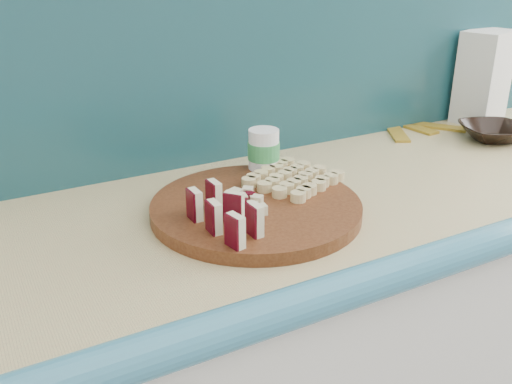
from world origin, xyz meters
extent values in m
cube|color=white|center=(0.10, 1.50, 0.44)|extent=(2.20, 0.60, 0.88)
cube|color=#D6B87D|center=(0.10, 1.50, 0.90)|extent=(2.20, 0.60, 0.03)
cube|color=teal|center=(0.10, 1.79, 1.16)|extent=(2.20, 0.02, 0.50)
cylinder|color=#3F1D0D|center=(-0.49, 1.49, 0.92)|extent=(0.51, 0.51, 0.02)
cube|color=#EEE7BF|center=(-0.60, 1.35, 0.96)|extent=(0.03, 0.04, 0.05)
cube|color=#40040F|center=(-0.61, 1.35, 0.96)|extent=(0.02, 0.03, 0.05)
cube|color=#EEE7BF|center=(-0.61, 1.41, 0.96)|extent=(0.03, 0.04, 0.05)
cube|color=#40040F|center=(-0.62, 1.41, 0.96)|extent=(0.02, 0.03, 0.05)
cube|color=#EEE7BF|center=(-0.62, 1.48, 0.96)|extent=(0.03, 0.04, 0.05)
cube|color=#40040F|center=(-0.62, 1.47, 0.96)|extent=(0.02, 0.03, 0.05)
cube|color=#EEE7BF|center=(-0.55, 1.37, 0.96)|extent=(0.03, 0.04, 0.05)
cube|color=#40040F|center=(-0.56, 1.37, 0.96)|extent=(0.02, 0.03, 0.05)
cube|color=#EEE7BF|center=(-0.56, 1.43, 0.96)|extent=(0.03, 0.04, 0.05)
cube|color=#40040F|center=(-0.57, 1.43, 0.96)|extent=(0.02, 0.03, 0.05)
cube|color=#EEE7BF|center=(-0.57, 1.50, 0.96)|extent=(0.03, 0.04, 0.05)
cube|color=#40040F|center=(-0.58, 1.49, 0.96)|extent=(0.02, 0.03, 0.05)
cube|color=beige|center=(-0.51, 1.48, 0.94)|extent=(0.02, 0.02, 0.02)
cube|color=beige|center=(-0.50, 1.49, 0.94)|extent=(0.02, 0.02, 0.02)
cube|color=#40040F|center=(-0.51, 1.50, 0.94)|extent=(0.02, 0.02, 0.02)
cube|color=beige|center=(-0.52, 1.49, 0.94)|extent=(0.02, 0.02, 0.02)
cube|color=beige|center=(-0.53, 1.49, 0.94)|extent=(0.02, 0.02, 0.02)
cube|color=beige|center=(-0.54, 1.48, 0.94)|extent=(0.02, 0.02, 0.02)
cube|color=beige|center=(-0.52, 1.47, 0.94)|extent=(0.02, 0.02, 0.02)
cube|color=beige|center=(-0.52, 1.46, 0.94)|extent=(0.02, 0.02, 0.02)
cube|color=#40040F|center=(-0.52, 1.45, 0.94)|extent=(0.02, 0.02, 0.02)
cube|color=beige|center=(-0.51, 1.46, 0.94)|extent=(0.02, 0.02, 0.02)
cube|color=beige|center=(-0.50, 1.46, 0.94)|extent=(0.02, 0.02, 0.02)
cube|color=beige|center=(-0.50, 1.48, 0.94)|extent=(0.02, 0.02, 0.02)
cylinder|color=#D6C082|center=(-0.42, 1.45, 0.94)|extent=(0.03, 0.03, 0.02)
cylinder|color=#D6C082|center=(-0.40, 1.46, 0.94)|extent=(0.03, 0.03, 0.02)
cylinder|color=#D6C082|center=(-0.38, 1.47, 0.94)|extent=(0.03, 0.03, 0.02)
cylinder|color=#D6C082|center=(-0.36, 1.48, 0.94)|extent=(0.03, 0.03, 0.02)
cylinder|color=#D6C082|center=(-0.34, 1.49, 0.94)|extent=(0.03, 0.03, 0.02)
cylinder|color=#D6C082|center=(-0.32, 1.50, 0.94)|extent=(0.03, 0.03, 0.02)
cylinder|color=#D6C082|center=(-0.29, 1.51, 0.94)|extent=(0.03, 0.03, 0.02)
cylinder|color=#D6C082|center=(-0.44, 1.49, 0.94)|extent=(0.03, 0.03, 0.02)
cylinder|color=#D6C082|center=(-0.42, 1.50, 0.94)|extent=(0.03, 0.03, 0.02)
cylinder|color=#D6C082|center=(-0.40, 1.51, 0.94)|extent=(0.03, 0.03, 0.02)
cylinder|color=#D6C082|center=(-0.37, 1.52, 0.94)|extent=(0.03, 0.03, 0.02)
cylinder|color=#D6C082|center=(-0.35, 1.53, 0.94)|extent=(0.03, 0.03, 0.02)
cylinder|color=#D6C082|center=(-0.33, 1.54, 0.94)|extent=(0.03, 0.03, 0.02)
cylinder|color=#D6C082|center=(-0.31, 1.55, 0.94)|extent=(0.03, 0.03, 0.02)
cylinder|color=#D6C082|center=(-0.45, 1.52, 0.94)|extent=(0.03, 0.03, 0.02)
cylinder|color=#D6C082|center=(-0.43, 1.53, 0.94)|extent=(0.03, 0.03, 0.02)
cylinder|color=#D6C082|center=(-0.41, 1.54, 0.94)|extent=(0.03, 0.03, 0.02)
cylinder|color=#D6C082|center=(-0.39, 1.55, 0.94)|extent=(0.03, 0.03, 0.02)
cylinder|color=#D6C082|center=(-0.37, 1.56, 0.94)|extent=(0.03, 0.03, 0.02)
cylinder|color=#D6C082|center=(-0.35, 1.57, 0.94)|extent=(0.03, 0.03, 0.02)
cylinder|color=#D6C082|center=(-0.33, 1.58, 0.94)|extent=(0.03, 0.03, 0.02)
cylinder|color=#D6C082|center=(-0.47, 1.56, 0.94)|extent=(0.03, 0.03, 0.02)
cylinder|color=#D6C082|center=(-0.45, 1.57, 0.94)|extent=(0.03, 0.03, 0.02)
cylinder|color=#D6C082|center=(-0.43, 1.58, 0.94)|extent=(0.03, 0.03, 0.02)
cylinder|color=#D6C082|center=(-0.41, 1.59, 0.94)|extent=(0.03, 0.03, 0.02)
cylinder|color=#D6C082|center=(-0.38, 1.60, 0.94)|extent=(0.03, 0.03, 0.02)
cylinder|color=#D6C082|center=(-0.36, 1.61, 0.94)|extent=(0.03, 0.03, 0.02)
cylinder|color=#D6C082|center=(-0.34, 1.62, 0.94)|extent=(0.03, 0.03, 0.02)
imported|color=black|center=(0.26, 1.59, 0.93)|extent=(0.21, 0.21, 0.04)
cube|color=white|center=(0.36, 1.73, 1.03)|extent=(0.17, 0.14, 0.25)
cylinder|color=white|center=(-0.39, 1.63, 0.96)|extent=(0.06, 0.06, 0.11)
cylinder|color=#369650|center=(-0.39, 1.63, 0.97)|extent=(0.07, 0.07, 0.04)
cube|color=gold|center=(0.08, 1.75, 0.91)|extent=(0.12, 0.17, 0.01)
cube|color=gold|center=(0.15, 1.77, 0.91)|extent=(0.06, 0.18, 0.01)
cube|color=gold|center=(0.20, 1.74, 0.91)|extent=(0.14, 0.17, 0.01)
camera|label=1|loc=(-0.95, 0.65, 1.37)|focal=40.00mm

